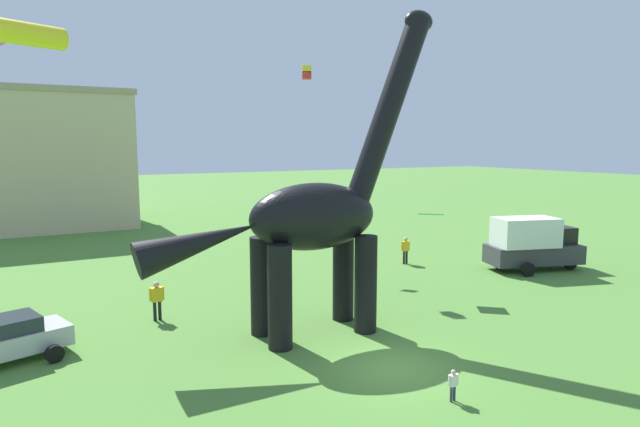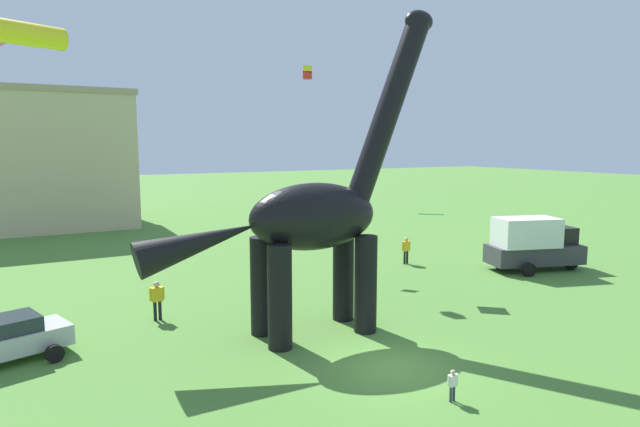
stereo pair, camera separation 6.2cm
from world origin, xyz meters
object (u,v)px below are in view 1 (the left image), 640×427
object	(u,v)px
person_photographer	(157,297)
parked_sedan_left	(2,340)
kite_mid_left	(356,198)
kite_drifting	(307,73)
kite_near_high	(431,214)
person_strolling_adult	(453,382)
kite_mid_right	(18,35)
parked_box_truck	(533,243)
dinosaur_sculpture	(313,217)
person_far_spectator	(405,248)

from	to	relation	value
person_photographer	parked_sedan_left	bearing A→B (deg)	-127.18
kite_mid_left	kite_drifting	distance (m)	7.78
kite_near_high	kite_mid_left	xyz separation A→B (m)	(-1.37, 4.82, 0.45)
parked_sedan_left	person_strolling_adult	size ratio (longest dim) A/B	4.64
person_photographer	kite_mid_left	distance (m)	12.48
kite_near_high	kite_mid_right	size ratio (longest dim) A/B	0.65
parked_box_truck	kite_drifting	world-z (taller)	kite_drifting
parked_box_truck	kite_mid_left	xyz separation A→B (m)	(-10.06, 3.92, 2.82)
parked_sedan_left	person_photographer	bearing A→B (deg)	1.89
kite_mid_left	parked_sedan_left	bearing A→B (deg)	-165.33
kite_drifting	kite_mid_left	bearing A→B (deg)	-54.84
parked_box_truck	person_photographer	distance (m)	21.83
kite_near_high	parked_sedan_left	bearing A→B (deg)	179.17
dinosaur_sculpture	person_strolling_adult	size ratio (longest dim) A/B	13.34
parked_box_truck	kite_mid_left	world-z (taller)	kite_mid_left
person_strolling_adult	kite_mid_left	distance (m)	15.75
kite_near_high	kite_mid_right	world-z (taller)	kite_mid_right
parked_sedan_left	kite_mid_left	bearing A→B (deg)	-2.41
person_photographer	kite_mid_left	size ratio (longest dim) A/B	1.68
dinosaur_sculpture	person_photographer	size ratio (longest dim) A/B	7.62
dinosaur_sculpture	person_far_spectator	world-z (taller)	dinosaur_sculpture
parked_box_truck	kite_mid_right	xyz separation A→B (m)	(-26.27, -3.34, 9.00)
person_strolling_adult	person_far_spectator	bearing A→B (deg)	-128.39
parked_box_truck	kite_mid_right	distance (m)	27.97
person_photographer	kite_mid_right	bearing A→B (deg)	-100.09
person_far_spectator	dinosaur_sculpture	bearing A→B (deg)	16.06
parked_box_truck	person_strolling_adult	distance (m)	18.78
person_photographer	kite_near_high	size ratio (longest dim) A/B	1.09
person_photographer	kite_mid_right	size ratio (longest dim) A/B	0.71
person_photographer	kite_mid_left	xyz separation A→B (m)	(11.72, 2.61, 3.43)
parked_sedan_left	kite_mid_right	world-z (taller)	kite_mid_right
kite_near_high	kite_drifting	size ratio (longest dim) A/B	2.12
parked_box_truck	person_far_spectator	bearing A→B (deg)	156.63
parked_sedan_left	kite_near_high	xyz separation A→B (m)	(18.73, -0.27, 3.21)
parked_sedan_left	parked_box_truck	bearing A→B (deg)	-15.79
person_far_spectator	kite_mid_left	bearing A→B (deg)	-7.88
parked_sedan_left	parked_box_truck	xyz separation A→B (m)	(27.42, 0.62, 0.84)
person_far_spectator	kite_drifting	size ratio (longest dim) A/B	2.30
person_strolling_adult	person_far_spectator	distance (m)	18.15
kite_near_high	dinosaur_sculpture	bearing A→B (deg)	-163.72
kite_mid_right	dinosaur_sculpture	bearing A→B (deg)	0.75
kite_drifting	person_photographer	bearing A→B (deg)	-152.47
parked_box_truck	kite_drifting	xyz separation A→B (m)	(-11.87, 6.49, 9.94)
person_far_spectator	person_strolling_adult	bearing A→B (deg)	36.09
kite_mid_right	kite_mid_left	size ratio (longest dim) A/B	2.37
person_far_spectator	kite_drifting	bearing A→B (deg)	-35.07
parked_sedan_left	person_strolling_adult	distance (m)	15.18
parked_sedan_left	kite_drifting	world-z (taller)	kite_drifting
parked_box_truck	kite_mid_right	size ratio (longest dim) A/B	2.48
parked_sedan_left	person_photographer	distance (m)	5.96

